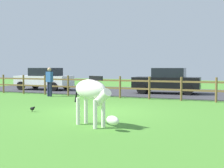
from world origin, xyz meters
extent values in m
plane|color=#47842D|center=(0.00, 0.00, 0.00)|extent=(60.00, 60.00, 0.00)
cube|color=#38383D|center=(0.00, 9.30, 0.03)|extent=(28.00, 7.40, 0.05)
cylinder|color=brown|center=(-9.36, 5.00, 0.59)|extent=(0.11, 0.11, 1.18)
cylinder|color=brown|center=(-7.72, 5.00, 0.59)|extent=(0.11, 0.11, 1.18)
cylinder|color=brown|center=(-6.08, 5.00, 0.59)|extent=(0.11, 0.11, 1.18)
cylinder|color=brown|center=(-4.44, 5.00, 0.59)|extent=(0.11, 0.11, 1.18)
cylinder|color=brown|center=(-2.80, 5.00, 0.59)|extent=(0.11, 0.11, 1.18)
cylinder|color=brown|center=(-1.16, 5.00, 0.59)|extent=(0.11, 0.11, 1.18)
cylinder|color=brown|center=(0.48, 5.00, 0.59)|extent=(0.11, 0.11, 1.18)
cylinder|color=brown|center=(2.12, 5.00, 0.59)|extent=(0.11, 0.11, 1.18)
cylinder|color=brown|center=(3.76, 5.00, 0.59)|extent=(0.11, 0.11, 1.18)
cube|color=brown|center=(-0.34, 5.00, 0.53)|extent=(21.32, 0.06, 0.09)
cube|color=brown|center=(-0.34, 5.00, 0.94)|extent=(21.32, 0.06, 0.09)
ellipsoid|color=white|center=(1.20, -2.63, 1.03)|extent=(1.33, 0.95, 0.56)
cylinder|color=white|center=(1.62, -2.67, 0.39)|extent=(0.11, 0.11, 0.78)
cylinder|color=white|center=(1.50, -2.93, 0.39)|extent=(0.11, 0.11, 0.78)
cylinder|color=white|center=(0.89, -2.34, 0.39)|extent=(0.11, 0.11, 0.78)
cylinder|color=white|center=(0.77, -2.60, 0.39)|extent=(0.11, 0.11, 0.78)
cylinder|color=white|center=(1.68, -2.85, 0.84)|extent=(0.63, 0.46, 0.51)
ellipsoid|color=white|center=(2.06, -3.02, 0.28)|extent=(0.48, 0.36, 0.24)
cube|color=black|center=(1.42, -2.74, 1.35)|extent=(0.53, 0.27, 0.12)
cylinder|color=black|center=(0.58, -2.36, 0.88)|extent=(0.19, 0.12, 0.54)
cylinder|color=black|center=(-2.09, -1.09, 0.03)|extent=(0.01, 0.01, 0.06)
cylinder|color=black|center=(-2.09, -1.13, 0.03)|extent=(0.01, 0.01, 0.06)
ellipsoid|color=black|center=(-2.09, -1.11, 0.12)|extent=(0.18, 0.10, 0.12)
sphere|color=black|center=(-2.00, -1.11, 0.17)|extent=(0.07, 0.07, 0.07)
cube|color=black|center=(0.50, 8.33, 0.70)|extent=(4.15, 2.10, 0.70)
cube|color=black|center=(0.65, 8.34, 1.33)|extent=(2.05, 1.75, 0.56)
cylinder|color=black|center=(-0.75, 7.34, 0.35)|extent=(0.62, 0.24, 0.60)
cylinder|color=black|center=(-0.93, 9.03, 0.35)|extent=(0.62, 0.24, 0.60)
cylinder|color=black|center=(1.93, 7.62, 0.35)|extent=(0.62, 0.24, 0.60)
cylinder|color=black|center=(1.76, 9.31, 0.35)|extent=(0.62, 0.24, 0.60)
cube|color=white|center=(-8.26, 7.80, 0.70)|extent=(4.08, 1.89, 0.70)
cube|color=black|center=(-8.11, 7.80, 1.33)|extent=(1.97, 1.65, 0.56)
cylinder|color=black|center=(-9.57, 6.88, 0.35)|extent=(0.61, 0.21, 0.60)
cylinder|color=black|center=(-9.65, 8.58, 0.35)|extent=(0.61, 0.21, 0.60)
cylinder|color=black|center=(-6.87, 7.01, 0.35)|extent=(0.61, 0.21, 0.60)
cylinder|color=black|center=(-6.95, 8.71, 0.35)|extent=(0.61, 0.21, 0.60)
cylinder|color=#232847|center=(-5.24, 4.19, 0.41)|extent=(0.14, 0.14, 0.82)
cylinder|color=#232847|center=(-5.07, 4.17, 0.41)|extent=(0.14, 0.14, 0.82)
cube|color=#2D569E|center=(-5.15, 4.18, 1.11)|extent=(0.39, 0.27, 0.58)
sphere|color=tan|center=(-5.15, 4.18, 1.53)|extent=(0.22, 0.22, 0.22)
camera|label=1|loc=(5.34, -10.22, 1.65)|focal=49.67mm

